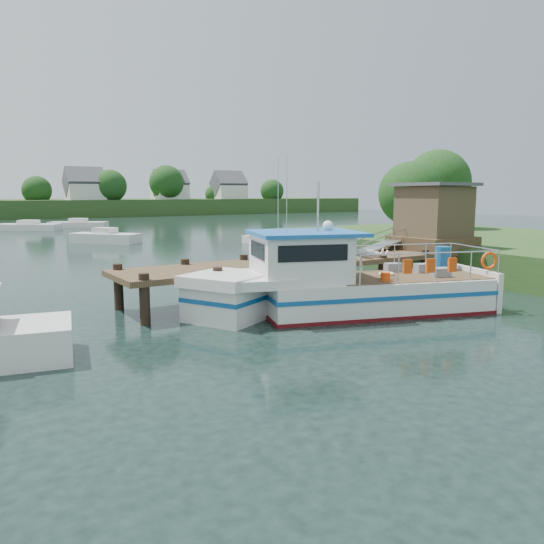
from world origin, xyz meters
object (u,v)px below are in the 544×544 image
moored_far (78,224)px  moored_b (105,237)px  moored_c (276,237)px  moored_d (29,227)px  dock (395,233)px  lobster_boat (338,285)px

moored_far → moored_b: moored_b is taller
moored_c → moored_d: 29.71m
moored_c → dock: bearing=-111.7°
dock → moored_far: (-2.47, 47.53, -1.83)m
moored_c → moored_d: bearing=118.7°
moored_far → moored_c: moored_far is taller
dock → moored_d: bearing=100.0°
lobster_boat → moored_d: size_ratio=1.60×
dock → moored_b: (-5.34, 26.47, -1.78)m
dock → moored_b: bearing=101.4°
lobster_boat → moored_far: 50.91m
moored_far → moored_d: 5.85m
lobster_boat → moored_far: lobster_boat is taller
lobster_boat → dock: bearing=46.8°
moored_b → moored_c: 13.96m
dock → moored_d: (-8.07, 45.82, -1.82)m
moored_far → moored_c: size_ratio=1.06×
moored_b → moored_c: (12.54, -6.13, -0.11)m
dock → moored_c: dock is taller
lobster_boat → moored_d: bearing=110.8°
lobster_boat → moored_c: size_ratio=1.69×
dock → lobster_boat: bearing=-151.6°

